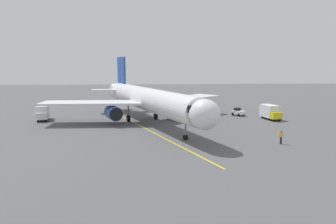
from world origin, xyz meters
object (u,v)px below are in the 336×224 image
object	(u,v)px
airplane	(148,100)
baggage_cart_near_nose	(200,110)
box_truck_rear_apron	(271,112)
box_truck_portside	(43,113)
ground_crew_marshaller	(281,137)
tug_starboard_side	(238,112)

from	to	relation	value
airplane	baggage_cart_near_nose	size ratio (longest dim) A/B	13.37
airplane	box_truck_rear_apron	distance (m)	22.53
baggage_cart_near_nose	box_truck_portside	distance (m)	30.12
baggage_cart_near_nose	ground_crew_marshaller	bearing A→B (deg)	102.84
box_truck_portside	tug_starboard_side	bearing A→B (deg)	-175.85
baggage_cart_near_nose	tug_starboard_side	bearing A→B (deg)	154.54
box_truck_rear_apron	box_truck_portside	bearing A→B (deg)	-2.83
ground_crew_marshaller	airplane	bearing A→B (deg)	-43.58
baggage_cart_near_nose	tug_starboard_side	world-z (taller)	tug_starboard_side
tug_starboard_side	airplane	bearing A→B (deg)	20.34
box_truck_rear_apron	tug_starboard_side	bearing A→B (deg)	-45.60
box_truck_portside	tug_starboard_side	world-z (taller)	box_truck_portside
baggage_cart_near_nose	box_truck_rear_apron	size ratio (longest dim) A/B	0.60
baggage_cart_near_nose	box_truck_portside	size ratio (longest dim) A/B	0.59
baggage_cart_near_nose	box_truck_portside	world-z (taller)	box_truck_portside
tug_starboard_side	box_truck_rear_apron	world-z (taller)	box_truck_rear_apron
ground_crew_marshaller	tug_starboard_side	distance (m)	22.39
ground_crew_marshaller	tug_starboard_side	bearing A→B (deg)	-92.88
ground_crew_marshaller	baggage_cart_near_nose	bearing A→B (deg)	-77.16
airplane	baggage_cart_near_nose	bearing A→B (deg)	-137.36
airplane	box_truck_portside	xyz separation A→B (m)	(18.77, -3.92, -2.62)
airplane	box_truck_rear_apron	size ratio (longest dim) A/B	7.96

